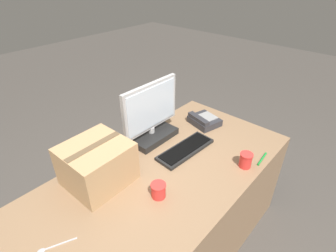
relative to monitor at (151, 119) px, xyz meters
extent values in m
plane|color=#47423D|center=(-0.23, -0.31, -0.90)|extent=(12.00, 12.00, 0.00)
cube|color=#8C6B4C|center=(-0.23, -0.31, -0.53)|extent=(1.80, 0.90, 0.74)
cube|color=black|center=(0.00, 0.00, -0.14)|extent=(0.34, 0.23, 0.05)
cylinder|color=#B2B2B2|center=(0.00, 0.00, -0.09)|extent=(0.04, 0.04, 0.04)
cube|color=#B2B2B2|center=(0.00, 0.00, 0.10)|extent=(0.48, 0.03, 0.34)
cube|color=silver|center=(0.00, -0.02, 0.10)|extent=(0.44, 0.01, 0.29)
cube|color=black|center=(0.04, -0.28, -0.15)|extent=(0.44, 0.18, 0.02)
cube|color=black|center=(0.04, -0.28, -0.14)|extent=(0.40, 0.14, 0.01)
cube|color=#2D2D33|center=(0.41, -0.17, -0.13)|extent=(0.23, 0.25, 0.05)
cube|color=#2D2D33|center=(0.35, -0.16, -0.09)|extent=(0.09, 0.21, 0.03)
cube|color=gray|center=(0.45, -0.18, -0.10)|extent=(0.13, 0.15, 0.01)
cylinder|color=red|center=(-0.38, -0.42, -0.12)|extent=(0.08, 0.08, 0.08)
cylinder|color=red|center=(-0.38, -0.42, -0.08)|extent=(0.09, 0.09, 0.01)
cylinder|color=red|center=(0.16, -0.66, -0.12)|extent=(0.07, 0.07, 0.09)
cylinder|color=red|center=(0.16, -0.66, -0.07)|extent=(0.08, 0.08, 0.01)
cube|color=#B2B2B7|center=(-0.88, -0.29, -0.16)|extent=(0.13, 0.06, 0.00)
ellipsoid|color=#B2B2B7|center=(-0.96, -0.25, -0.16)|extent=(0.04, 0.04, 0.00)
cube|color=tan|center=(-0.52, -0.08, -0.04)|extent=(0.35, 0.33, 0.25)
cube|color=brown|center=(-0.52, -0.08, 0.09)|extent=(0.34, 0.05, 0.00)
cylinder|color=#198C33|center=(0.30, -0.71, -0.15)|extent=(0.15, 0.02, 0.01)
camera|label=1|loc=(-1.09, -1.13, 0.94)|focal=28.00mm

